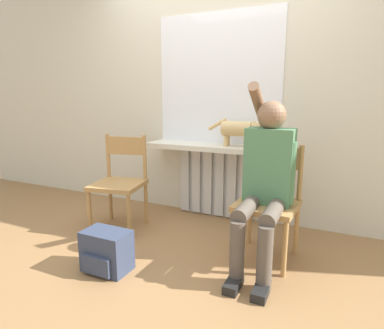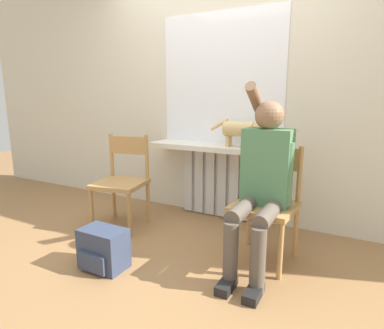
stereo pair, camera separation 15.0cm
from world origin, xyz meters
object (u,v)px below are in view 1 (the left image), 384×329
(cat, at_px, (239,129))
(chair_left, at_px, (120,181))
(person, at_px, (266,176))
(backpack, at_px, (106,251))
(chair_right, at_px, (268,201))

(cat, bearing_deg, chair_left, -151.10)
(person, distance_m, backpack, 1.26)
(chair_right, bearing_deg, cat, 131.50)
(chair_right, xyz_separation_m, cat, (-0.41, 0.54, 0.48))
(chair_right, height_order, cat, cat)
(person, bearing_deg, chair_left, 175.21)
(chair_right, bearing_deg, person, -87.26)
(chair_left, distance_m, backpack, 0.86)
(cat, bearing_deg, backpack, -115.13)
(chair_left, relative_size, backpack, 2.61)
(chair_right, relative_size, person, 0.65)
(chair_right, height_order, backpack, chair_right)
(chair_left, relative_size, cat, 1.72)
(chair_left, relative_size, person, 0.65)
(chair_left, xyz_separation_m, chair_right, (1.38, 0.00, 0.00))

